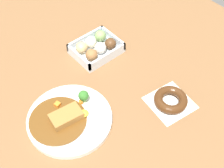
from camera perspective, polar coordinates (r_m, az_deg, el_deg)
name	(u,v)px	position (r m, az deg, el deg)	size (l,w,h in m)	color
ground_plane	(84,104)	(1.02, -5.17, -3.81)	(1.60, 1.60, 0.00)	brown
curry_plate	(69,118)	(0.98, -8.09, -6.38)	(0.27, 0.27, 0.07)	white
donut_box	(96,47)	(1.17, -2.99, 6.88)	(0.17, 0.14, 0.06)	silver
chocolate_ring_donut	(171,100)	(1.03, 10.92, -2.96)	(0.16, 0.16, 0.03)	white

